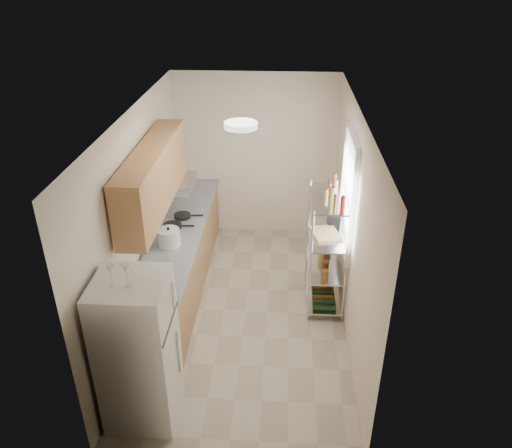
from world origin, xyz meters
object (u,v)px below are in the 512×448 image
at_px(frying_pan_large, 172,226).
at_px(espresso_machine, 334,214).
at_px(cutting_board, 326,234).
at_px(rice_cooker, 169,238).
at_px(refrigerator, 138,352).

height_order(frying_pan_large, espresso_machine, espresso_machine).
bearing_deg(cutting_board, rice_cooker, -174.46).
bearing_deg(espresso_machine, rice_cooker, -163.98).
height_order(rice_cooker, frying_pan_large, rice_cooker).
relative_size(rice_cooker, cutting_board, 0.67).
relative_size(refrigerator, espresso_machine, 5.76).
bearing_deg(frying_pan_large, cutting_board, -11.46).
height_order(rice_cooker, cutting_board, rice_cooker).
height_order(rice_cooker, espresso_machine, espresso_machine).
distance_m(refrigerator, rice_cooker, 1.78).
distance_m(refrigerator, espresso_machine, 3.02).
bearing_deg(cutting_board, frying_pan_large, 172.28).
height_order(refrigerator, cutting_board, refrigerator).
xyz_separation_m(refrigerator, cutting_board, (1.85, 1.96, 0.23)).
bearing_deg(rice_cooker, espresso_machine, 13.46).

